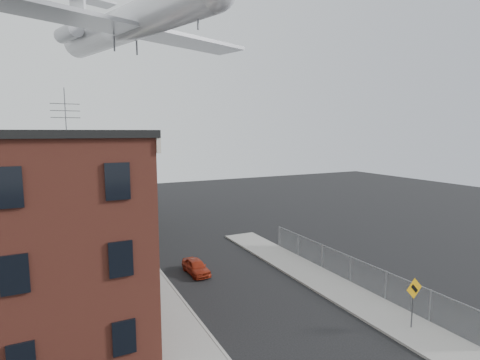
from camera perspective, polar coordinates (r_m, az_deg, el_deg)
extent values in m
plane|color=black|center=(19.91, 10.97, -23.69)|extent=(120.00, 120.00, 0.00)
cube|color=gray|center=(39.10, -18.33, -8.08)|extent=(3.00, 62.00, 0.12)
cube|color=gray|center=(27.18, 12.55, -14.78)|extent=(3.00, 26.00, 0.12)
cube|color=gray|center=(39.31, -16.22, -7.90)|extent=(0.15, 62.00, 0.14)
cube|color=gray|center=(26.34, 10.00, -15.43)|extent=(0.15, 26.00, 0.14)
cube|color=#391412|center=(21.12, -29.80, -7.97)|extent=(10.00, 12.00, 10.00)
cube|color=black|center=(20.46, -30.73, 6.12)|extent=(10.30, 12.30, 0.30)
cube|color=beige|center=(20.74, -16.46, 5.61)|extent=(0.16, 12.20, 0.60)
cylinder|color=#515156|center=(18.44, -25.09, 9.54)|extent=(0.04, 0.04, 2.00)
cube|color=slate|center=(30.40, -28.85, -3.46)|extent=(10.00, 7.00, 10.00)
cube|color=black|center=(29.94, -29.46, 6.28)|extent=(10.25, 7.00, 0.30)
cube|color=gray|center=(31.76, -17.46, -10.72)|extent=(1.80, 6.40, 0.25)
cube|color=beige|center=(31.15, -17.62, -6.87)|extent=(1.90, 6.50, 0.15)
cube|color=#6E6857|center=(37.31, -28.45, -1.58)|extent=(10.00, 7.00, 10.00)
cube|color=black|center=(36.94, -28.95, 6.34)|extent=(10.25, 7.00, 0.30)
cube|color=gray|center=(38.42, -19.14, -7.63)|extent=(1.80, 6.40, 0.25)
cube|color=beige|center=(37.93, -19.29, -4.42)|extent=(1.90, 6.50, 0.15)
cube|color=slate|center=(44.24, -28.18, -0.29)|extent=(10.00, 7.00, 10.00)
cube|color=black|center=(43.93, -28.59, 6.38)|extent=(10.25, 7.00, 0.30)
cube|color=gray|center=(45.19, -20.31, -5.46)|extent=(1.80, 6.40, 0.25)
cube|color=beige|center=(44.77, -20.44, -2.71)|extent=(1.90, 6.50, 0.15)
cube|color=#6E6857|center=(51.20, -27.99, 0.65)|extent=(10.00, 7.00, 10.00)
cube|color=black|center=(50.93, -28.34, 6.41)|extent=(10.25, 7.00, 0.30)
cube|color=gray|center=(52.02, -21.17, -3.85)|extent=(1.80, 6.40, 0.25)
cube|color=beige|center=(51.65, -21.29, -1.45)|extent=(1.90, 6.50, 0.15)
cube|color=slate|center=(58.16, -27.84, 1.37)|extent=(10.00, 7.00, 10.00)
cube|color=black|center=(57.93, -28.14, 6.44)|extent=(10.25, 7.00, 0.30)
cube|color=gray|center=(58.88, -21.83, -2.62)|extent=(1.80, 6.40, 0.25)
cube|color=beige|center=(58.56, -21.93, -0.49)|extent=(1.90, 6.50, 0.15)
cylinder|color=gray|center=(23.43, 26.98, -16.80)|extent=(0.06, 0.06, 1.90)
cylinder|color=gray|center=(25.15, 21.31, -14.80)|extent=(0.06, 0.06, 1.90)
cylinder|color=gray|center=(27.09, 16.50, -12.97)|extent=(0.06, 0.06, 1.90)
cylinder|color=gray|center=(29.22, 12.41, -11.32)|extent=(0.06, 0.06, 1.90)
cylinder|color=gray|center=(31.48, 8.93, -9.86)|extent=(0.06, 0.06, 1.90)
cylinder|color=gray|center=(33.86, 5.96, -8.57)|extent=(0.06, 0.06, 1.90)
cube|color=gray|center=(26.80, 16.57, -11.16)|extent=(0.04, 18.00, 0.04)
cube|color=gray|center=(27.09, 16.50, -12.97)|extent=(0.02, 18.00, 1.80)
cylinder|color=#515156|center=(22.26, 24.79, -16.99)|extent=(0.07, 0.07, 2.60)
cube|color=#F8A90D|center=(21.87, 25.01, -14.75)|extent=(1.10, 0.03, 1.10)
cube|color=black|center=(21.86, 25.06, -14.76)|extent=(0.52, 0.02, 0.52)
cylinder|color=black|center=(32.31, -17.28, -3.17)|extent=(0.26, 0.26, 9.00)
cube|color=black|center=(31.86, -17.54, 3.56)|extent=(1.80, 0.12, 0.12)
cylinder|color=black|center=(31.75, -18.80, 3.86)|extent=(0.08, 0.08, 0.25)
cylinder|color=black|center=(31.97, -16.31, 3.98)|extent=(0.08, 0.08, 0.25)
cylinder|color=black|center=(42.70, -19.04, -5.24)|extent=(0.24, 0.24, 2.40)
sphere|color=#1B4713|center=(42.26, -19.18, -2.06)|extent=(3.20, 3.20, 3.20)
sphere|color=#1B4713|center=(42.12, -18.42, -2.83)|extent=(2.24, 2.24, 2.24)
imported|color=maroon|center=(27.95, -6.72, -12.96)|extent=(1.40, 3.22, 1.08)
imported|color=black|center=(38.90, -15.49, -7.28)|extent=(1.43, 3.50, 1.13)
imported|color=gray|center=(47.22, -17.13, -4.67)|extent=(2.26, 4.57, 1.28)
cylinder|color=silver|center=(38.41, -16.37, 21.94)|extent=(10.56, 22.92, 3.09)
cone|color=silver|center=(48.53, -23.50, 18.49)|extent=(3.87, 3.76, 3.09)
cube|color=#939399|center=(36.97, -15.13, 21.03)|extent=(23.24, 11.47, 0.34)
cylinder|color=#939399|center=(44.65, -24.67, 19.72)|extent=(2.73, 4.16, 1.55)
cylinder|color=#939399|center=(46.55, -19.03, 19.44)|extent=(2.73, 4.16, 1.55)
cube|color=silver|center=(48.72, -23.44, 21.72)|extent=(1.44, 3.55, 5.41)
cylinder|color=#515156|center=(30.28, -6.42, 22.86)|extent=(0.15, 0.15, 1.16)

